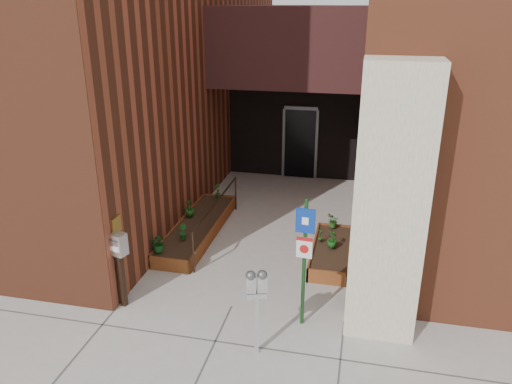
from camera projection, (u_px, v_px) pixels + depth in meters
The scene contains 15 objects.
ground at pixel (232, 307), 8.95m from camera, with size 80.00×80.00×0.00m, color #9E9991.
architecture at pixel (289, 6), 13.46m from camera, with size 20.00×14.60×10.00m.
planter_left at pixel (198, 229), 11.67m from camera, with size 0.90×3.60×0.30m.
planter_right at pixel (331, 252), 10.58m from camera, with size 0.80×2.20×0.30m.
handrail at pixel (217, 207), 11.30m from camera, with size 0.04×3.34×0.90m.
parking_meter at pixel (256, 290), 7.39m from camera, with size 0.34×0.21×1.45m.
sign_post at pixel (304, 250), 7.98m from camera, with size 0.31×0.08×2.29m.
payment_dropbox at pixel (119, 254), 8.62m from camera, with size 0.33×0.28×1.43m.
shrub_left_a at pixel (159, 243), 10.21m from camera, with size 0.35×0.35×0.39m, color #17511A.
shrub_left_b at pixel (183, 232), 10.74m from camera, with size 0.19×0.19×0.34m, color #1A5C1B.
shrub_left_c at pixel (190, 208), 11.89m from camera, with size 0.23×0.23×0.41m, color #205518.
shrub_left_d at pixel (218, 190), 12.99m from camera, with size 0.21×0.21×0.40m, color #1E5518.
shrub_right_a at pixel (332, 239), 10.38m from camera, with size 0.21×0.21×0.37m, color #175017.
shrub_right_b at pixel (321, 235), 10.64m from camera, with size 0.15×0.15×0.29m, color #245819.
shrub_right_c at pixel (333, 221), 11.29m from camera, with size 0.29×0.29×0.32m, color #235F1B.
Camera 1 is at (2.09, -7.32, 5.16)m, focal length 35.00 mm.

